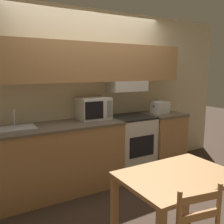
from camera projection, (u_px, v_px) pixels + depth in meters
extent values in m
plane|color=#3D2D23|center=(92.00, 173.00, 4.05)|extent=(16.00, 16.00, 0.00)
cube|color=beige|center=(90.00, 95.00, 3.86)|extent=(5.35, 0.05, 2.55)
cube|color=tan|center=(95.00, 63.00, 3.62)|extent=(2.95, 0.32, 0.55)
cube|color=white|center=(127.00, 86.00, 3.96)|extent=(0.61, 0.34, 0.16)
cube|color=tan|center=(60.00, 160.00, 3.39)|extent=(1.70, 0.64, 0.90)
cube|color=brown|center=(59.00, 126.00, 3.32)|extent=(1.72, 0.66, 0.04)
cube|color=tan|center=(161.00, 141.00, 4.30)|extent=(0.58, 0.64, 0.90)
cube|color=brown|center=(162.00, 114.00, 4.22)|extent=(0.60, 0.66, 0.04)
cube|color=white|center=(131.00, 146.00, 4.00)|extent=(0.64, 0.59, 0.91)
cube|color=black|center=(131.00, 117.00, 3.93)|extent=(0.64, 0.59, 0.03)
cube|color=black|center=(142.00, 146.00, 3.74)|extent=(0.45, 0.01, 0.32)
cylinder|color=black|center=(128.00, 119.00, 3.75)|extent=(0.09, 0.09, 0.01)
cylinder|color=black|center=(143.00, 117.00, 3.90)|extent=(0.09, 0.09, 0.01)
cylinder|color=black|center=(119.00, 116.00, 3.95)|extent=(0.09, 0.09, 0.01)
cylinder|color=black|center=(134.00, 115.00, 4.10)|extent=(0.09, 0.09, 0.01)
cube|color=white|center=(93.00, 108.00, 3.68)|extent=(0.45, 0.36, 0.32)
cube|color=black|center=(94.00, 110.00, 3.49)|extent=(0.28, 0.01, 0.25)
cube|color=gray|center=(110.00, 109.00, 3.61)|extent=(0.08, 0.01, 0.25)
cube|color=white|center=(160.00, 107.00, 4.20)|extent=(0.26, 0.22, 0.19)
cube|color=black|center=(154.00, 106.00, 4.13)|extent=(0.01, 0.02, 0.02)
cube|color=black|center=(156.00, 102.00, 4.14)|extent=(0.04, 0.15, 0.01)
cube|color=black|center=(159.00, 102.00, 4.17)|extent=(0.04, 0.15, 0.01)
cube|color=black|center=(162.00, 102.00, 4.20)|extent=(0.04, 0.15, 0.01)
cube|color=black|center=(164.00, 102.00, 4.23)|extent=(0.04, 0.15, 0.01)
cube|color=#B7BABF|center=(16.00, 128.00, 3.04)|extent=(0.46, 0.35, 0.02)
cube|color=#4C4F54|center=(16.00, 128.00, 3.03)|extent=(0.39, 0.26, 0.01)
cylinder|color=#B7BABF|center=(14.00, 117.00, 3.14)|extent=(0.02, 0.02, 0.21)
cylinder|color=#B7BABF|center=(14.00, 110.00, 3.07)|extent=(0.02, 0.12, 0.02)
cube|color=#B27F4C|center=(178.00, 176.00, 2.21)|extent=(1.01, 0.71, 0.04)
cube|color=#B27F4C|center=(114.00, 212.00, 2.31)|extent=(0.06, 0.06, 0.71)
cube|color=#B27F4C|center=(187.00, 188.00, 2.77)|extent=(0.06, 0.06, 0.71)
cylinder|color=#B27F4C|center=(179.00, 218.00, 1.71)|extent=(0.04, 0.04, 0.40)
cylinder|color=#B27F4C|center=(219.00, 209.00, 1.83)|extent=(0.04, 0.04, 0.40)
cube|color=#B27F4C|center=(200.00, 198.00, 1.75)|extent=(0.34, 0.08, 0.06)
cube|color=#B27F4C|center=(199.00, 216.00, 1.77)|extent=(0.34, 0.08, 0.06)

